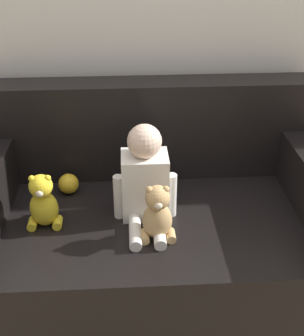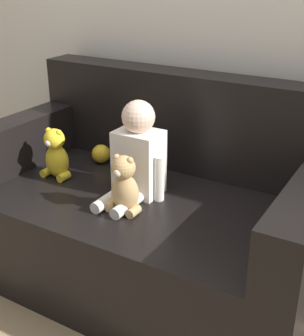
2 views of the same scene
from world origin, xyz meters
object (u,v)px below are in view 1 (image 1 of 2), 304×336
(couch, at_px, (152,228))
(plush_toy_side, at_px, (43,202))
(teddy_bear_brown, at_px, (157,214))
(person_baby, at_px, (145,179))
(toy_ball, at_px, (69,184))

(couch, xyz_separation_m, plush_toy_side, (-0.47, -0.12, 0.25))
(teddy_bear_brown, bearing_deg, person_baby, 103.84)
(teddy_bear_brown, distance_m, plush_toy_side, 0.49)
(person_baby, distance_m, toy_ball, 0.43)
(couch, distance_m, toy_ball, 0.45)
(person_baby, height_order, plush_toy_side, person_baby)
(person_baby, bearing_deg, toy_ball, 150.40)
(plush_toy_side, bearing_deg, toy_ball, 73.26)
(couch, height_order, teddy_bear_brown, couch)
(couch, height_order, plush_toy_side, couch)
(plush_toy_side, bearing_deg, person_baby, 6.87)
(plush_toy_side, bearing_deg, teddy_bear_brown, -14.05)
(couch, bearing_deg, toy_ball, 160.94)
(teddy_bear_brown, xyz_separation_m, plush_toy_side, (-0.48, 0.12, -0.00))
(teddy_bear_brown, height_order, plush_toy_side, teddy_bear_brown)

